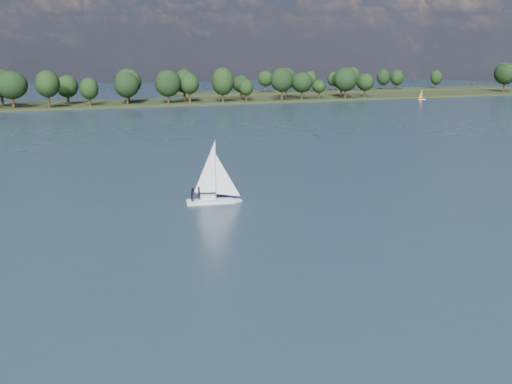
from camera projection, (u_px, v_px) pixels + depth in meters
ground at (163, 141)px, 123.13m from camera, size 700.00×700.00×0.00m
far_shore at (86, 105)px, 222.46m from camera, size 660.00×40.00×1.50m
far_shore_back at (358, 91)px, 329.67m from camera, size 220.00×30.00×1.40m
sailboat at (211, 185)px, 68.40m from camera, size 6.35×3.00×8.06m
dinghy_orange at (422, 97)px, 255.15m from camera, size 3.28×1.78×4.96m
treeline at (35, 85)px, 210.53m from camera, size 562.58×74.16×17.96m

